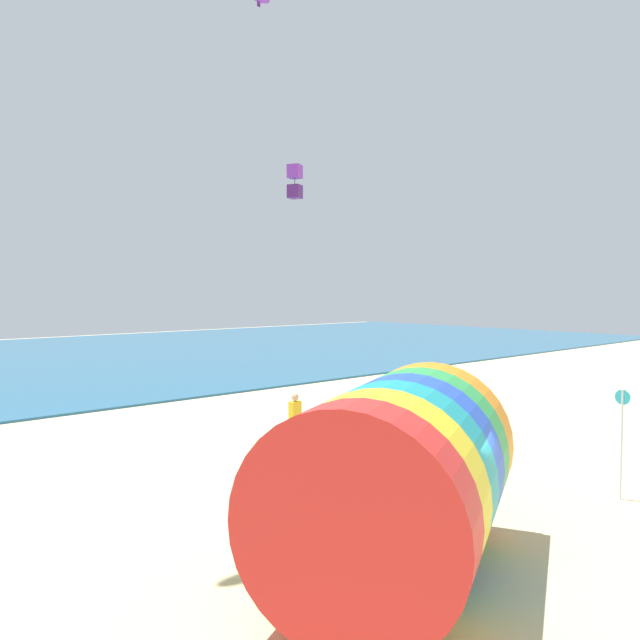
{
  "coord_description": "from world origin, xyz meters",
  "views": [
    {
      "loc": [
        -7.97,
        -6.59,
        4.93
      ],
      "look_at": [
        -0.02,
        2.43,
        4.33
      ],
      "focal_mm": 35.0,
      "sensor_mm": 36.0,
      "label": 1
    }
  ],
  "objects_px": {
    "kite_handler": "(471,464)",
    "beach_flag": "(626,401)",
    "bystander_near_water": "(295,421)",
    "giant_inflatable_tube": "(398,478)",
    "kite_purple_box": "(295,182)"
  },
  "relations": [
    {
      "from": "kite_handler",
      "to": "beach_flag",
      "type": "distance_m",
      "value": 3.94
    },
    {
      "from": "kite_handler",
      "to": "bystander_near_water",
      "type": "relative_size",
      "value": 0.93
    },
    {
      "from": "kite_handler",
      "to": "beach_flag",
      "type": "xyz_separation_m",
      "value": [
        2.78,
        -2.36,
        1.49
      ]
    },
    {
      "from": "beach_flag",
      "to": "bystander_near_water",
      "type": "bearing_deg",
      "value": 109.37
    },
    {
      "from": "kite_handler",
      "to": "bystander_near_water",
      "type": "xyz_separation_m",
      "value": [
        -0.24,
        6.25,
        0.08
      ]
    },
    {
      "from": "kite_handler",
      "to": "giant_inflatable_tube",
      "type": "bearing_deg",
      "value": -161.04
    },
    {
      "from": "bystander_near_water",
      "to": "giant_inflatable_tube",
      "type": "bearing_deg",
      "value": -117.43
    },
    {
      "from": "giant_inflatable_tube",
      "to": "beach_flag",
      "type": "bearing_deg",
      "value": -7.31
    },
    {
      "from": "kite_handler",
      "to": "kite_purple_box",
      "type": "bearing_deg",
      "value": 73.15
    },
    {
      "from": "kite_handler",
      "to": "kite_purple_box",
      "type": "height_order",
      "value": "kite_purple_box"
    },
    {
      "from": "giant_inflatable_tube",
      "to": "kite_purple_box",
      "type": "xyz_separation_m",
      "value": [
        7.4,
        11.87,
        7.4
      ]
    },
    {
      "from": "kite_handler",
      "to": "kite_purple_box",
      "type": "xyz_separation_m",
      "value": [
        3.15,
        10.42,
        8.28
      ]
    },
    {
      "from": "kite_handler",
      "to": "kite_purple_box",
      "type": "distance_m",
      "value": 13.68
    },
    {
      "from": "giant_inflatable_tube",
      "to": "beach_flag",
      "type": "xyz_separation_m",
      "value": [
        7.03,
        -0.9,
        0.61
      ]
    },
    {
      "from": "giant_inflatable_tube",
      "to": "bystander_near_water",
      "type": "distance_m",
      "value": 8.72
    }
  ]
}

